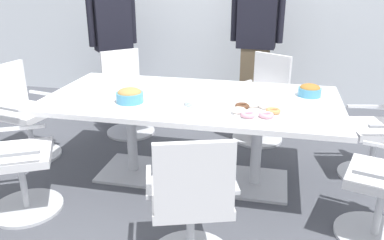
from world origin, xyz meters
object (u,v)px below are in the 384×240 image
office_chair_3 (191,209)px  snack_bowl_cookies (130,95)px  person_standing_1 (256,40)px  office_chair_6 (262,103)px  office_chair_2 (12,163)px  person_standing_0 (114,44)px  snack_bowl_pretzels (310,90)px  office_chair_1 (24,117)px  donut_platter (255,111)px  office_chair_0 (127,97)px  plate_stack (198,102)px  conference_table (192,112)px  office_chair_5 (382,135)px

office_chair_3 → snack_bowl_cookies: size_ratio=4.22×
snack_bowl_cookies → person_standing_1: bearing=65.7°
office_chair_6 → person_standing_1: size_ratio=0.49×
office_chair_2 → office_chair_6: same height
person_standing_0 → snack_bowl_pretzels: size_ratio=8.96×
office_chair_6 → snack_bowl_cookies: bearing=83.0°
office_chair_6 → person_standing_0: (-1.89, 0.52, 0.47)m
office_chair_1 → donut_platter: office_chair_1 is taller
office_chair_0 → snack_bowl_cookies: bearing=69.9°
snack_bowl_pretzels → donut_platter: size_ratio=0.53×
office_chair_0 → plate_stack: office_chair_0 is taller
office_chair_2 → conference_table: bearing=95.8°
donut_platter → plate_stack: bearing=167.8°
plate_stack → snack_bowl_pretzels: bearing=26.5°
conference_table → office_chair_5: 1.66m
office_chair_3 → donut_platter: office_chair_3 is taller
conference_table → plate_stack: bearing=-64.8°
office_chair_5 → donut_platter: office_chair_5 is taller
office_chair_2 → person_standing_1: person_standing_1 is taller
snack_bowl_pretzels → person_standing_1: bearing=111.2°
conference_table → snack_bowl_pretzels: (0.95, 0.25, 0.18)m
office_chair_0 → office_chair_1: same height
office_chair_3 → plate_stack: (-0.15, 0.91, 0.37)m
office_chair_2 → office_chair_3: (1.43, -0.31, 0.00)m
office_chair_1 → office_chair_6: same height
plate_stack → office_chair_6: bearing=69.7°
snack_bowl_pretzels → office_chair_2: bearing=-154.2°
person_standing_1 → office_chair_1: bearing=40.1°
plate_stack → person_standing_1: bearing=80.3°
office_chair_1 → office_chair_3: bearing=69.6°
office_chair_3 → office_chair_5: (1.36, 1.47, 0.00)m
conference_table → office_chair_3: (0.24, -1.09, -0.22)m
snack_bowl_cookies → office_chair_5: bearing=16.6°
person_standing_0 → office_chair_3: bearing=80.0°
snack_bowl_pretzels → office_chair_6: bearing=117.3°
donut_platter → plate_stack: donut_platter is taller
conference_table → snack_bowl_cookies: size_ratio=11.14×
office_chair_5 → donut_platter: bearing=110.4°
person_standing_0 → plate_stack: size_ratio=8.51×
person_standing_1 → office_chair_3: bearing=90.2°
office_chair_5 → donut_platter: 1.30m
office_chair_2 → person_standing_0: (-0.16, 2.35, 0.47)m
snack_bowl_cookies → snack_bowl_pretzels: snack_bowl_cookies is taller
snack_bowl_cookies → donut_platter: 0.99m
office_chair_1 → plate_stack: bearing=92.2°
office_chair_1 → office_chair_6: (2.23, 0.94, 0.00)m
conference_table → office_chair_1: size_ratio=2.64×
office_chair_3 → plate_stack: bearing=81.2°
person_standing_1 → donut_platter: person_standing_1 is taller
conference_table → office_chair_1: (-1.70, 0.10, -0.22)m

